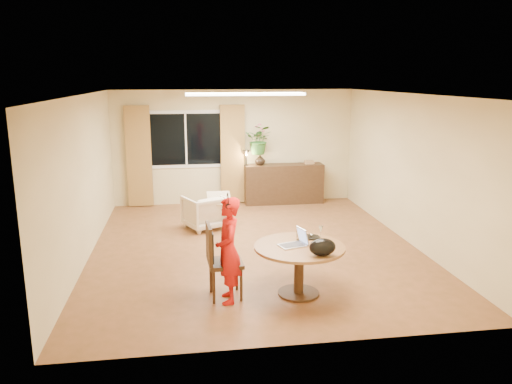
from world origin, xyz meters
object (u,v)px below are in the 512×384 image
dining_table (299,256)px  armchair (204,212)px  sideboard (284,184)px  child (228,250)px  dining_chair (225,261)px

dining_table → armchair: (-1.12, 3.23, -0.22)m
dining_table → sideboard: (0.80, 4.97, -0.09)m
dining_table → child: 0.97m
dining_chair → sideboard: 5.22m
dining_table → dining_chair: size_ratio=1.20×
dining_chair → child: size_ratio=0.73×
dining_table → child: (-0.95, -0.06, 0.15)m
dining_chair → child: 0.23m
sideboard → dining_chair: bearing=-110.0°
armchair → sideboard: (1.92, 1.74, 0.13)m
child → sideboard: child is taller
child → armchair: 3.32m
dining_chair → armchair: size_ratio=1.41×
sideboard → armchair: bearing=-137.8°
child → sideboard: bearing=160.6°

